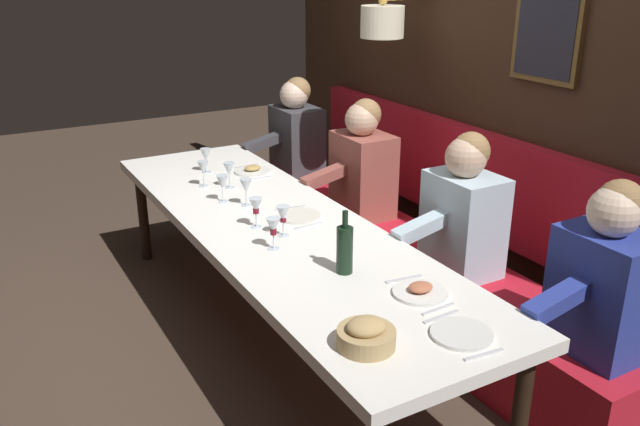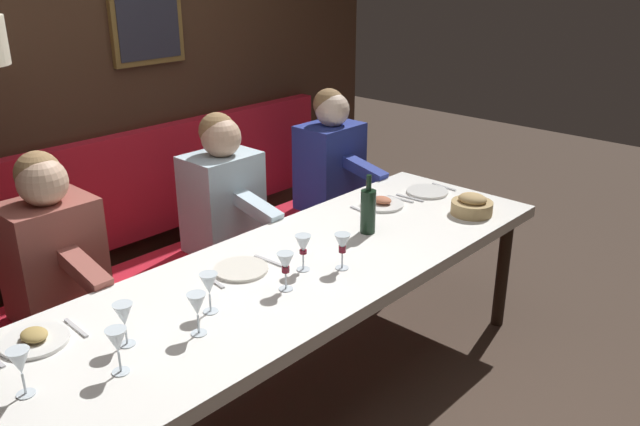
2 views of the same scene
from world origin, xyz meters
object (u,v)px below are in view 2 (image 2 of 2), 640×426
object	(u,v)px
wine_glass_5	(197,306)
bread_bowl	(472,205)
wine_glass_2	(285,264)
dining_table	(267,292)
wine_glass_6	(20,363)
wine_bottle	(368,211)
diner_near	(223,188)
wine_glass_0	(124,316)
wine_glass_3	(342,244)
wine_glass_4	(117,342)
wine_glass_7	(209,285)
wine_glass_1	(303,246)
diner_nearest	(331,154)
diner_middle	(51,242)

from	to	relation	value
wine_glass_5	bread_bowl	xyz separation A→B (m)	(-0.12, -1.72, -0.07)
wine_glass_2	dining_table	bearing A→B (deg)	-0.78
wine_glass_6	wine_bottle	xyz separation A→B (m)	(0.01, -1.74, -0.00)
wine_glass_2	wine_bottle	world-z (taller)	wine_bottle
diner_near	wine_glass_0	bearing A→B (deg)	126.95
wine_glass_3	wine_glass_4	size ratio (longest dim) A/B	1.00
wine_glass_0	wine_glass_7	bearing A→B (deg)	-96.29
wine_glass_2	wine_glass_3	xyz separation A→B (m)	(-0.04, -0.31, -0.00)
dining_table	wine_glass_3	world-z (taller)	wine_glass_3
wine_glass_3	wine_bottle	xyz separation A→B (m)	(0.17, -0.39, 0.00)
wine_glass_1	bread_bowl	distance (m)	1.10
bread_bowl	wine_glass_0	bearing A→B (deg)	82.52
dining_table	bread_bowl	world-z (taller)	bread_bowl
wine_glass_2	bread_bowl	world-z (taller)	wine_glass_2
wine_glass_3	wine_glass_5	size ratio (longest dim) A/B	1.00
wine_glass_0	wine_bottle	xyz separation A→B (m)	(0.00, -1.37, -0.00)
diner_nearest	wine_glass_5	xyz separation A→B (m)	(-1.01, 1.85, 0.04)
dining_table	wine_glass_5	bearing A→B (deg)	105.42
diner_nearest	wine_glass_4	bearing A→B (deg)	114.80
bread_bowl	wine_glass_5	bearing A→B (deg)	85.90
wine_glass_4	wine_glass_5	world-z (taller)	same
wine_glass_5	wine_glass_7	bearing A→B (deg)	-54.12
wine_glass_0	wine_glass_5	world-z (taller)	same
wine_glass_4	wine_glass_5	size ratio (longest dim) A/B	1.00
diner_nearest	dining_table	bearing A→B (deg)	122.21
wine_glass_0	wine_glass_7	distance (m)	0.35
wine_glass_2	wine_glass_4	size ratio (longest dim) A/B	1.00
diner_middle	wine_glass_6	xyz separation A→B (m)	(-0.89, 0.54, 0.04)
dining_table	diner_nearest	xyz separation A→B (m)	(0.88, -1.40, 0.13)
diner_middle	wine_glass_3	xyz separation A→B (m)	(-1.04, -0.81, 0.04)
diner_middle	wine_glass_6	bearing A→B (deg)	148.81
wine_glass_5	bread_bowl	bearing A→B (deg)	-94.10
dining_table	wine_glass_7	bearing A→B (deg)	95.70
wine_glass_0	wine_glass_4	distance (m)	0.17
dining_table	wine_glass_5	distance (m)	0.50
wine_glass_3	wine_glass_7	xyz separation A→B (m)	(0.13, 0.63, 0.00)
diner_near	wine_bottle	bearing A→B (deg)	-167.06
diner_nearest	wine_glass_4	world-z (taller)	diner_nearest
wine_bottle	bread_bowl	distance (m)	0.63
wine_glass_7	bread_bowl	distance (m)	1.60
dining_table	wine_glass_6	bearing A→B (deg)	90.42
diner_near	bread_bowl	bearing A→B (deg)	-145.80
diner_middle	wine_glass_1	xyz separation A→B (m)	(-0.93, -0.68, 0.04)
wine_glass_7	wine_bottle	bearing A→B (deg)	-87.82
bread_bowl	diner_near	bearing A→B (deg)	34.20
bread_bowl	wine_glass_2	bearing A→B (deg)	84.10
wine_glass_0	wine_glass_7	xyz separation A→B (m)	(-0.04, -0.35, 0.00)
diner_nearest	wine_bottle	bearing A→B (deg)	141.12
diner_middle	wine_glass_4	world-z (taller)	diner_middle
bread_bowl	wine_glass_1	bearing A→B (deg)	79.44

